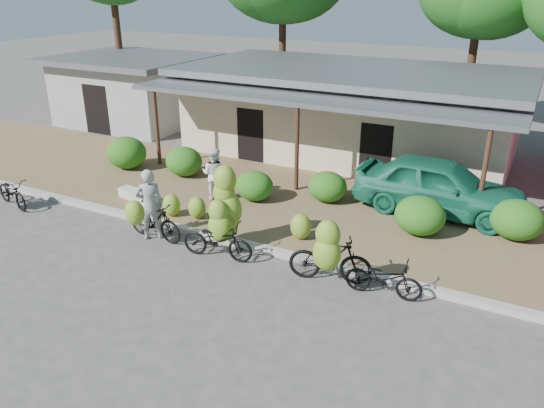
% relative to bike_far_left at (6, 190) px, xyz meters
% --- Properties ---
extents(ground, '(100.00, 100.00, 0.00)m').
position_rel_bike_far_left_xyz_m(ground, '(7.23, -0.90, -0.58)').
color(ground, '#4B4846').
rests_on(ground, ground).
extents(sidewalk, '(60.00, 6.00, 0.12)m').
position_rel_bike_far_left_xyz_m(sidewalk, '(7.23, 4.10, -0.52)').
color(sidewalk, brown).
rests_on(sidewalk, ground).
extents(curb, '(60.00, 0.25, 0.15)m').
position_rel_bike_far_left_xyz_m(curb, '(7.23, 1.10, -0.51)').
color(curb, '#A8A399').
rests_on(curb, ground).
extents(shop_main, '(13.00, 8.50, 3.35)m').
position_rel_bike_far_left_xyz_m(shop_main, '(7.23, 10.03, 1.14)').
color(shop_main, beige).
rests_on(shop_main, ground).
extents(shop_grey, '(7.00, 6.00, 3.15)m').
position_rel_bike_far_left_xyz_m(shop_grey, '(-3.77, 10.10, 1.04)').
color(shop_grey, '#999994').
rests_on(shop_grey, ground).
extents(hedge_0, '(1.48, 1.33, 1.15)m').
position_rel_bike_far_left_xyz_m(hedge_0, '(0.89, 4.30, 0.12)').
color(hedge_0, '#1B5012').
rests_on(hedge_0, sidewalk).
extents(hedge_1, '(1.31, 1.18, 1.02)m').
position_rel_bike_far_left_xyz_m(hedge_1, '(3.21, 4.61, 0.05)').
color(hedge_1, '#1B5012').
rests_on(hedge_1, sidewalk).
extents(hedge_2, '(1.19, 1.07, 0.93)m').
position_rel_bike_far_left_xyz_m(hedge_2, '(6.48, 3.79, 0.00)').
color(hedge_2, '#1B5012').
rests_on(hedge_2, sidewalk).
extents(hedge_3, '(1.21, 1.09, 0.94)m').
position_rel_bike_far_left_xyz_m(hedge_3, '(8.50, 4.74, 0.01)').
color(hedge_3, '#1B5012').
rests_on(hedge_3, sidewalk).
extents(hedge_4, '(1.35, 1.21, 1.05)m').
position_rel_bike_far_left_xyz_m(hedge_4, '(11.55, 3.76, 0.06)').
color(hedge_4, '#1B5012').
rests_on(hedge_4, sidewalk).
extents(hedge_5, '(1.37, 1.23, 1.07)m').
position_rel_bike_far_left_xyz_m(hedge_5, '(13.86, 4.65, 0.07)').
color(hedge_5, '#1B5012').
rests_on(hedge_5, sidewalk).
extents(bike_far_left, '(1.85, 1.43, 1.38)m').
position_rel_bike_far_left_xyz_m(bike_far_left, '(0.00, 0.00, 0.00)').
color(bike_far_left, black).
rests_on(bike_far_left, ground).
extents(bike_left, '(1.80, 1.18, 1.34)m').
position_rel_bike_far_left_xyz_m(bike_left, '(5.33, 0.31, 0.02)').
color(bike_left, black).
rests_on(bike_left, ground).
extents(bike_center, '(1.93, 1.31, 2.27)m').
position_rel_bike_far_left_xyz_m(bike_center, '(7.36, 0.56, 0.27)').
color(bike_center, black).
rests_on(bike_center, ground).
extents(bike_right, '(1.99, 1.39, 1.81)m').
position_rel_bike_far_left_xyz_m(bike_right, '(10.32, 0.39, 0.16)').
color(bike_right, black).
rests_on(bike_right, ground).
extents(bike_far_right, '(1.73, 0.75, 0.88)m').
position_rel_bike_far_left_xyz_m(bike_far_right, '(11.55, 0.52, -0.14)').
color(bike_far_right, black).
rests_on(bike_far_right, ground).
extents(loose_banana_a, '(0.53, 0.45, 0.67)m').
position_rel_bike_far_left_xyz_m(loose_banana_a, '(4.95, 1.63, -0.13)').
color(loose_banana_a, '#8BAA2A').
rests_on(loose_banana_a, sidewalk).
extents(loose_banana_b, '(0.53, 0.45, 0.66)m').
position_rel_bike_far_left_xyz_m(loose_banana_b, '(5.71, 1.81, -0.13)').
color(loose_banana_b, '#8BAA2A').
rests_on(loose_banana_b, sidewalk).
extents(loose_banana_c, '(0.56, 0.48, 0.71)m').
position_rel_bike_far_left_xyz_m(loose_banana_c, '(8.87, 2.01, -0.11)').
color(loose_banana_c, '#8BAA2A').
rests_on(loose_banana_c, sidewalk).
extents(sack_near, '(0.88, 0.46, 0.30)m').
position_rel_bike_far_left_xyz_m(sack_near, '(3.59, 2.02, -0.31)').
color(sack_near, beige).
rests_on(sack_near, sidewalk).
extents(sack_far, '(0.80, 0.50, 0.28)m').
position_rel_bike_far_left_xyz_m(sack_far, '(2.92, 2.17, -0.32)').
color(sack_far, beige).
rests_on(sack_far, sidewalk).
extents(vendor, '(0.85, 0.82, 1.96)m').
position_rel_bike_far_left_xyz_m(vendor, '(5.23, 0.40, 0.40)').
color(vendor, '#969696').
rests_on(vendor, ground).
extents(bystander, '(0.88, 0.74, 1.64)m').
position_rel_bike_far_left_xyz_m(bystander, '(5.34, 3.30, 0.36)').
color(bystander, white).
rests_on(bystander, sidewalk).
extents(teal_van, '(4.86, 2.03, 1.64)m').
position_rel_bike_far_left_xyz_m(teal_van, '(11.67, 5.45, 0.36)').
color(teal_van, '#186D4F').
rests_on(teal_van, sidewalk).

